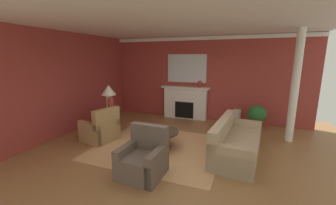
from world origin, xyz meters
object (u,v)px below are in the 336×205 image
object	(u,v)px
armchair_near_window	(101,130)
table_lamp	(109,92)
vase_tall_corner	(237,118)
vase_mantel_right	(200,84)
potted_plant	(257,116)
side_table	(110,118)
mantel_mirror	(187,68)
fireplace	(185,103)
vase_on_side_table	(111,104)
armchair_facing_fireplace	(143,160)
coffee_table	(159,135)
sofa	(235,144)

from	to	relation	value
armchair_near_window	table_lamp	xyz separation A→B (m)	(-0.25, 0.78, 0.92)
armchair_near_window	vase_tall_corner	distance (m)	4.34
vase_mantel_right	potted_plant	size ratio (longest dim) A/B	0.29
side_table	mantel_mirror	bearing A→B (deg)	52.57
armchair_near_window	potted_plant	bearing A→B (deg)	30.78
potted_plant	fireplace	bearing A→B (deg)	166.73
mantel_mirror	potted_plant	world-z (taller)	mantel_mirror
vase_on_side_table	table_lamp	bearing A→B (deg)	141.34
side_table	table_lamp	distance (m)	0.82
armchair_facing_fireplace	vase_tall_corner	size ratio (longest dim) A/B	1.66
armchair_near_window	table_lamp	distance (m)	1.23
armchair_near_window	vase_mantel_right	size ratio (longest dim) A/B	3.94
armchair_facing_fireplace	coffee_table	xyz separation A→B (m)	(-0.23, 1.29, 0.03)
table_lamp	vase_mantel_right	world-z (taller)	vase_mantel_right
armchair_facing_fireplace	potted_plant	bearing A→B (deg)	59.30
armchair_facing_fireplace	table_lamp	size ratio (longest dim) A/B	1.27
vase_on_side_table	potted_plant	distance (m)	4.48
armchair_facing_fireplace	vase_tall_corner	xyz separation A→B (m)	(1.50, 3.82, -0.02)
fireplace	armchair_near_window	world-z (taller)	fireplace
side_table	potted_plant	world-z (taller)	potted_plant
mantel_mirror	table_lamp	distance (m)	2.99
armchair_facing_fireplace	vase_tall_corner	bearing A→B (deg)	68.60
sofa	vase_tall_corner	size ratio (longest dim) A/B	3.79
vase_on_side_table	vase_tall_corner	xyz separation A→B (m)	(3.51, 2.02, -0.61)
potted_plant	vase_tall_corner	bearing A→B (deg)	154.47
sofa	table_lamp	world-z (taller)	table_lamp
side_table	vase_on_side_table	xyz separation A→B (m)	(0.15, -0.12, 0.49)
sofa	side_table	bearing A→B (deg)	173.98
coffee_table	table_lamp	xyz separation A→B (m)	(-1.93, 0.63, 0.89)
armchair_facing_fireplace	vase_tall_corner	distance (m)	4.10
mantel_mirror	potted_plant	distance (m)	2.93
armchair_facing_fireplace	side_table	xyz separation A→B (m)	(-2.16, 1.92, 0.09)
fireplace	vase_mantel_right	size ratio (longest dim) A/B	7.39
coffee_table	vase_tall_corner	bearing A→B (deg)	55.66
coffee_table	table_lamp	distance (m)	2.22
vase_mantel_right	vase_on_side_table	bearing A→B (deg)	-133.78
armchair_near_window	table_lamp	bearing A→B (deg)	107.60
mantel_mirror	vase_mantel_right	world-z (taller)	mantel_mirror
side_table	vase_tall_corner	xyz separation A→B (m)	(3.66, 1.90, -0.11)
mantel_mirror	side_table	bearing A→B (deg)	-127.43
sofa	potted_plant	size ratio (longest dim) A/B	2.61
table_lamp	armchair_facing_fireplace	bearing A→B (deg)	-41.52
sofa	vase_on_side_table	world-z (taller)	vase_on_side_table
table_lamp	vase_on_side_table	size ratio (longest dim) A/B	1.96
fireplace	table_lamp	size ratio (longest dim) A/B	2.40
mantel_mirror	vase_tall_corner	distance (m)	2.50
table_lamp	sofa	bearing A→B (deg)	-6.02
sofa	armchair_near_window	xyz separation A→B (m)	(-3.53, -0.38, 0.01)
armchair_near_window	vase_mantel_right	world-z (taller)	vase_mantel_right
sofa	side_table	world-z (taller)	sofa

